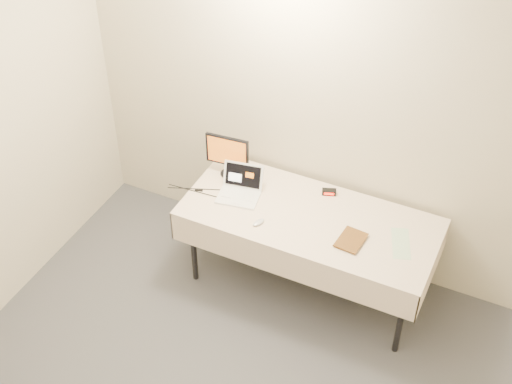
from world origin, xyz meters
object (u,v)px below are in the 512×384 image
at_px(laptop, 240,188).
at_px(table, 309,223).
at_px(monitor, 227,153).
at_px(book, 341,225).

bearing_deg(laptop, table, -11.26).
bearing_deg(laptop, monitor, 128.88).
xyz_separation_m(monitor, book, (1.02, -0.29, -0.09)).
height_order(monitor, book, monitor).
distance_m(table, book, 0.34).
xyz_separation_m(table, book, (0.27, -0.11, 0.18)).
relative_size(laptop, monitor, 0.99).
relative_size(table, laptop, 5.36).
bearing_deg(monitor, table, -18.39).
height_order(laptop, book, book).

